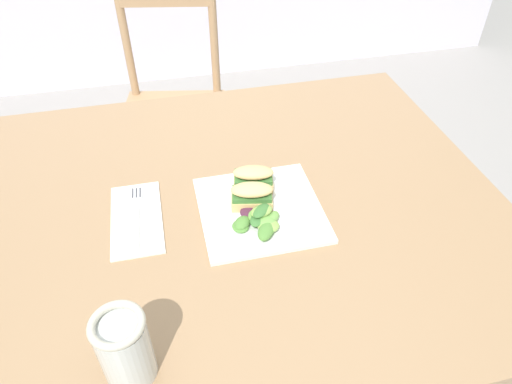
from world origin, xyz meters
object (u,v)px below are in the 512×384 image
object	(u,v)px
chair_wooden_far	(173,111)
sandwich_half_front	(252,195)
plate_lunch	(260,209)
fork_on_napkin	(136,212)
sandwich_half_back	(253,178)
dining_table	(240,240)
mason_jar_iced_tea	(125,351)

from	to	relation	value
chair_wooden_far	sandwich_half_front	world-z (taller)	chair_wooden_far
chair_wooden_far	plate_lunch	size ratio (longest dim) A/B	3.44
fork_on_napkin	sandwich_half_back	bearing A→B (deg)	3.02
chair_wooden_far	fork_on_napkin	size ratio (longest dim) A/B	4.69
sandwich_half_front	sandwich_half_back	size ratio (longest dim) A/B	1.00
sandwich_half_front	fork_on_napkin	world-z (taller)	sandwich_half_front
chair_wooden_far	sandwich_half_back	world-z (taller)	chair_wooden_far
dining_table	mason_jar_iced_tea	bearing A→B (deg)	-124.67
plate_lunch	fork_on_napkin	distance (m)	0.26
plate_lunch	sandwich_half_back	xyz separation A→B (m)	(0.00, 0.07, 0.03)
mason_jar_iced_tea	chair_wooden_far	bearing A→B (deg)	83.13
chair_wooden_far	fork_on_napkin	distance (m)	0.95
sandwich_half_front	mason_jar_iced_tea	distance (m)	0.41
dining_table	sandwich_half_back	xyz separation A→B (m)	(0.04, 0.03, 0.16)
sandwich_half_front	fork_on_napkin	size ratio (longest dim) A/B	0.51
plate_lunch	sandwich_half_back	bearing A→B (deg)	89.92
sandwich_half_back	mason_jar_iced_tea	bearing A→B (deg)	-126.70
plate_lunch	mason_jar_iced_tea	world-z (taller)	mason_jar_iced_tea
chair_wooden_far	plate_lunch	bearing A→B (deg)	-82.44
chair_wooden_far	mason_jar_iced_tea	bearing A→B (deg)	-96.87
plate_lunch	fork_on_napkin	world-z (taller)	plate_lunch
sandwich_half_back	fork_on_napkin	distance (m)	0.26
sandwich_half_back	sandwich_half_front	bearing A→B (deg)	-106.06
chair_wooden_far	sandwich_half_back	distance (m)	0.95
dining_table	fork_on_napkin	size ratio (longest dim) A/B	6.16
plate_lunch	sandwich_half_back	world-z (taller)	sandwich_half_back
plate_lunch	sandwich_half_back	distance (m)	0.07
mason_jar_iced_tea	sandwich_half_front	bearing A→B (deg)	50.52
chair_wooden_far	sandwich_half_front	size ratio (longest dim) A/B	9.17
chair_wooden_far	sandwich_half_front	distance (m)	1.00
chair_wooden_far	mason_jar_iced_tea	xyz separation A→B (m)	(-0.15, -1.25, 0.35)
dining_table	mason_jar_iced_tea	distance (m)	0.46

